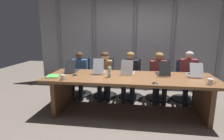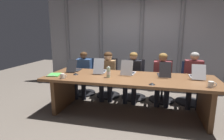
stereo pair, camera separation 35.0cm
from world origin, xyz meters
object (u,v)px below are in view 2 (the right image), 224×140
object	(u,v)px
office_chair_right_end	(190,88)
conference_mic_left_side	(76,74)
office_chair_right_mid	(162,86)
person_left_mid	(108,72)
person_center	(132,73)
conference_mic_middle	(152,84)
laptop_left_mid	(100,70)
person_left_end	(83,72)
spiral_notepad	(54,75)
laptop_left_end	(74,69)
laptop_right_end	(197,75)
office_chair_center	(134,84)
water_bottle_primary	(108,72)
office_chair_left_end	(84,80)
laptop_right_mid	(164,73)
coffee_mug_far	(211,84)
person_right_mid	(162,75)
office_chair_left_mid	(108,82)
person_right_end	(193,76)
coffee_mug_near	(63,76)
laptop_center	(128,71)

from	to	relation	value
office_chair_right_end	conference_mic_left_side	xyz separation A→B (m)	(-2.37, -1.00, 0.42)
office_chair_right_mid	person_left_mid	world-z (taller)	person_left_mid
person_center	conference_mic_middle	xyz separation A→B (m)	(0.48, -1.20, 0.12)
laptop_left_mid	person_left_end	distance (m)	0.84
person_center	conference_mic_left_side	world-z (taller)	person_center
person_left_end	spiral_notepad	world-z (taller)	person_left_end
laptop_left_end	laptop_right_end	world-z (taller)	laptop_right_end
conference_mic_left_side	conference_mic_middle	world-z (taller)	same
office_chair_center	person_center	bearing A→B (deg)	-6.71
conference_mic_left_side	conference_mic_middle	size ratio (longest dim) A/B	1.00
water_bottle_primary	office_chair_center	bearing A→B (deg)	70.21
office_chair_left_end	person_center	world-z (taller)	person_center
person_left_end	person_center	distance (m)	1.25
office_chair_right_mid	person_center	size ratio (longest dim) A/B	0.82
laptop_right_mid	office_chair_left_end	world-z (taller)	laptop_right_mid
person_left_end	coffee_mug_far	world-z (taller)	person_left_end
person_left_end	conference_mic_left_side	bearing A→B (deg)	9.20
office_chair_right_end	person_right_mid	xyz separation A→B (m)	(-0.64, -0.16, 0.30)
laptop_left_mid	water_bottle_primary	size ratio (longest dim) A/B	2.27
office_chair_left_mid	person_right_end	xyz separation A→B (m)	(1.97, -0.16, 0.31)
water_bottle_primary	coffee_mug_near	world-z (taller)	water_bottle_primary
coffee_mug_near	conference_mic_left_side	bearing A→B (deg)	75.07
spiral_notepad	person_left_mid	bearing A→B (deg)	35.36
laptop_center	laptop_right_end	bearing A→B (deg)	-84.17
office_chair_left_end	person_center	bearing A→B (deg)	85.42
person_right_end	conference_mic_middle	distance (m)	1.48
laptop_left_end	office_chair_right_end	distance (m)	2.68
person_right_mid	laptop_right_end	bearing A→B (deg)	47.55
laptop_right_end	office_chair_left_end	size ratio (longest dim) A/B	0.48
laptop_right_mid	office_chair_center	xyz separation A→B (m)	(-0.66, 0.73, -0.46)
laptop_right_end	spiral_notepad	xyz separation A→B (m)	(-2.75, -0.44, -0.05)
office_chair_left_end	person_left_end	distance (m)	0.33
laptop_center	laptop_right_mid	world-z (taller)	laptop_center
person_right_mid	spiral_notepad	distance (m)	2.36
coffee_mug_far	conference_mic_left_side	world-z (taller)	coffee_mug_far
coffee_mug_near	conference_mic_left_side	distance (m)	0.37
office_chair_right_end	person_left_end	bearing A→B (deg)	-78.79
person_center	conference_mic_left_side	bearing A→B (deg)	-47.45
laptop_left_end	office_chair_center	bearing A→B (deg)	-65.82
person_left_end	coffee_mug_near	distance (m)	1.21
laptop_left_end	laptop_center	size ratio (longest dim) A/B	1.01
office_chair_left_end	person_left_end	world-z (taller)	person_left_end
office_chair_right_end	person_center	bearing A→B (deg)	-75.63
office_chair_left_mid	office_chair_right_end	bearing A→B (deg)	83.04
laptop_left_mid	coffee_mug_far	distance (m)	2.09
coffee_mug_near	spiral_notepad	world-z (taller)	coffee_mug_near
laptop_left_end	laptop_center	distance (m)	1.22
laptop_center	coffee_mug_near	distance (m)	1.30
laptop_center	coffee_mug_far	xyz separation A→B (m)	(1.40, -0.58, -0.01)
laptop_center	office_chair_right_mid	world-z (taller)	laptop_center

